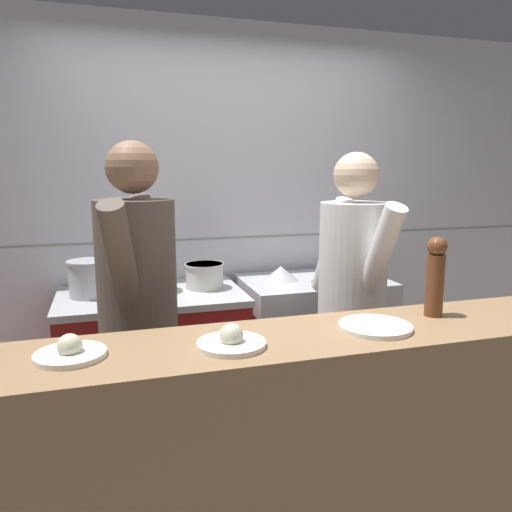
{
  "coord_description": "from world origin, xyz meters",
  "views": [
    {
      "loc": [
        -0.82,
        -1.92,
        1.64
      ],
      "look_at": [
        -0.02,
        0.7,
        1.15
      ],
      "focal_mm": 35.0,
      "sensor_mm": 36.0,
      "label": 1
    }
  ],
  "objects": [
    {
      "name": "plated_dish_main",
      "position": [
        -0.94,
        -0.33,
        1.07
      ],
      "size": [
        0.22,
        0.22,
        0.08
      ],
      "color": "white",
      "rests_on": "pass_counter"
    },
    {
      "name": "mixing_bowl_steel",
      "position": [
        0.28,
        1.11,
        0.95
      ],
      "size": [
        0.23,
        0.23,
        0.1
      ],
      "color": "#B7BABF",
      "rests_on": "prep_counter"
    },
    {
      "name": "plated_dish_dessert",
      "position": [
        0.12,
        -0.35,
        1.06
      ],
      "size": [
        0.27,
        0.27,
        0.02
      ],
      "color": "white",
      "rests_on": "pass_counter"
    },
    {
      "name": "wall_back_tiled",
      "position": [
        0.0,
        1.48,
        1.3
      ],
      "size": [
        8.0,
        0.06,
        2.6
      ],
      "color": "silver",
      "rests_on": "ground_plane"
    },
    {
      "name": "pass_counter",
      "position": [
        -0.07,
        -0.34,
        0.52
      ],
      "size": [
        2.51,
        0.45,
        1.05
      ],
      "color": "#93704C",
      "rests_on": "ground_plane"
    },
    {
      "name": "braising_pot",
      "position": [
        -0.23,
        1.12,
        0.97
      ],
      "size": [
        0.25,
        0.25,
        0.16
      ],
      "color": "beige",
      "rests_on": "oven_range"
    },
    {
      "name": "sauce_pot",
      "position": [
        -0.57,
        1.12,
        0.97
      ],
      "size": [
        0.28,
        0.28,
        0.17
      ],
      "color": "beige",
      "rests_on": "oven_range"
    },
    {
      "name": "prep_counter",
      "position": [
        0.5,
        1.08,
        0.45
      ],
      "size": [
        0.95,
        0.65,
        0.9
      ],
      "color": "#B7BABF",
      "rests_on": "ground_plane"
    },
    {
      "name": "chef_sous",
      "position": [
        0.39,
        0.33,
        0.95
      ],
      "size": [
        0.38,
        0.75,
        1.71
      ],
      "rotation": [
        0.0,
        0.0,
        0.1
      ],
      "color": "black",
      "rests_on": "ground_plane"
    },
    {
      "name": "oven_range",
      "position": [
        -0.57,
        1.08,
        0.44
      ],
      "size": [
        1.11,
        0.71,
        0.88
      ],
      "color": "maroon",
      "rests_on": "ground_plane"
    },
    {
      "name": "stock_pot",
      "position": [
        -0.92,
        1.11,
        1.0
      ],
      "size": [
        0.25,
        0.25,
        0.22
      ],
      "color": "#B7BABF",
      "rests_on": "oven_range"
    },
    {
      "name": "pepper_mill",
      "position": [
        0.43,
        -0.27,
        1.22
      ],
      "size": [
        0.08,
        0.08,
        0.32
      ],
      "color": "brown",
      "rests_on": "pass_counter"
    },
    {
      "name": "plated_dish_appetiser",
      "position": [
        -0.43,
        -0.38,
        1.07
      ],
      "size": [
        0.23,
        0.23,
        0.08
      ],
      "color": "white",
      "rests_on": "pass_counter"
    },
    {
      "name": "chef_head_cook",
      "position": [
        -0.69,
        0.35,
        0.98
      ],
      "size": [
        0.45,
        0.76,
        1.75
      ],
      "rotation": [
        0.0,
        0.0,
        -0.32
      ],
      "color": "black",
      "rests_on": "ground_plane"
    },
    {
      "name": "chefs_knife",
      "position": [
        0.58,
        0.96,
        0.91
      ],
      "size": [
        0.35,
        0.04,
        0.02
      ],
      "color": "#B7BABF",
      "rests_on": "prep_counter"
    }
  ]
}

